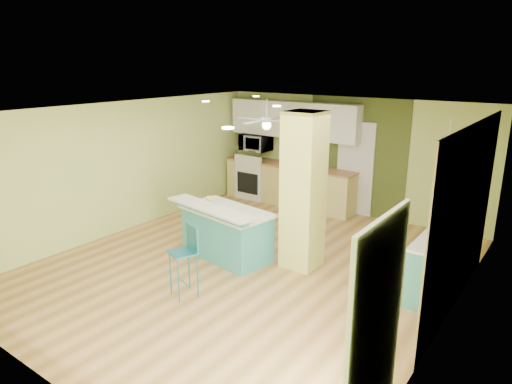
% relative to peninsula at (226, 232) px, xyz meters
% --- Properties ---
extents(floor, '(6.00, 7.00, 0.01)m').
position_rel_peninsula_xyz_m(floor, '(0.55, -0.03, -0.45)').
color(floor, olive).
rests_on(floor, ground).
extents(ceiling, '(6.00, 7.00, 0.01)m').
position_rel_peninsula_xyz_m(ceiling, '(0.55, -0.03, 2.06)').
color(ceiling, white).
rests_on(ceiling, wall_back).
extents(wall_back, '(6.00, 0.01, 2.50)m').
position_rel_peninsula_xyz_m(wall_back, '(0.55, 3.47, 0.80)').
color(wall_back, '#B8CA6C').
rests_on(wall_back, floor).
extents(wall_front, '(6.00, 0.01, 2.50)m').
position_rel_peninsula_xyz_m(wall_front, '(0.55, -3.54, 0.80)').
color(wall_front, '#B8CA6C').
rests_on(wall_front, floor).
extents(wall_left, '(0.01, 7.00, 2.50)m').
position_rel_peninsula_xyz_m(wall_left, '(-2.45, -0.03, 0.80)').
color(wall_left, '#B8CA6C').
rests_on(wall_left, floor).
extents(wall_right, '(0.01, 7.00, 2.50)m').
position_rel_peninsula_xyz_m(wall_right, '(3.56, -0.03, 0.80)').
color(wall_right, '#B8CA6C').
rests_on(wall_right, floor).
extents(wood_panel, '(0.02, 3.40, 2.50)m').
position_rel_peninsula_xyz_m(wood_panel, '(3.54, 0.57, 0.80)').
color(wood_panel, '#9A7A58').
rests_on(wood_panel, floor).
extents(olive_accent, '(2.20, 0.02, 2.50)m').
position_rel_peninsula_xyz_m(olive_accent, '(0.75, 3.46, 0.80)').
color(olive_accent, '#444F1F').
rests_on(olive_accent, floor).
extents(interior_door, '(0.82, 0.05, 2.00)m').
position_rel_peninsula_xyz_m(interior_door, '(0.75, 3.43, 0.55)').
color(interior_door, silver).
rests_on(interior_door, floor).
extents(french_door, '(0.04, 1.08, 2.10)m').
position_rel_peninsula_xyz_m(french_door, '(3.52, -2.33, 0.60)').
color(french_door, white).
rests_on(french_door, floor).
extents(column, '(0.55, 0.55, 2.50)m').
position_rel_peninsula_xyz_m(column, '(1.20, 0.47, 0.80)').
color(column, '#CCCE5F').
rests_on(column, floor).
extents(kitchen_run, '(3.25, 0.63, 0.94)m').
position_rel_peninsula_xyz_m(kitchen_run, '(-0.75, 3.17, 0.02)').
color(kitchen_run, tan).
rests_on(kitchen_run, floor).
extents(stove, '(0.76, 0.66, 1.08)m').
position_rel_peninsula_xyz_m(stove, '(-1.70, 3.16, 0.01)').
color(stove, silver).
rests_on(stove, floor).
extents(upper_cabinets, '(3.20, 0.34, 0.80)m').
position_rel_peninsula_xyz_m(upper_cabinets, '(-0.75, 3.29, 1.50)').
color(upper_cabinets, white).
rests_on(upper_cabinets, wall_back).
extents(microwave, '(0.70, 0.48, 0.39)m').
position_rel_peninsula_xyz_m(microwave, '(-1.70, 3.17, 0.90)').
color(microwave, silver).
rests_on(microwave, wall_back).
extents(ceiling_fan, '(1.41, 1.41, 0.61)m').
position_rel_peninsula_xyz_m(ceiling_fan, '(-0.55, 1.97, 1.63)').
color(ceiling_fan, white).
rests_on(ceiling_fan, ceiling).
extents(pendant_lamp, '(0.14, 0.14, 0.69)m').
position_rel_peninsula_xyz_m(pendant_lamp, '(3.20, 0.72, 1.44)').
color(pendant_lamp, silver).
rests_on(pendant_lamp, ceiling).
extents(wall_decor, '(0.03, 0.90, 0.70)m').
position_rel_peninsula_xyz_m(wall_decor, '(3.52, 0.77, 1.10)').
color(wall_decor, brown).
rests_on(wall_decor, wood_panel).
extents(peninsula, '(1.84, 1.21, 0.97)m').
position_rel_peninsula_xyz_m(peninsula, '(0.00, 0.00, 0.00)').
color(peninsula, teal).
rests_on(peninsula, floor).
extents(bar_stool, '(0.44, 0.44, 1.03)m').
position_rel_peninsula_xyz_m(bar_stool, '(0.41, -1.33, 0.24)').
color(bar_stool, '#1D6E86').
rests_on(bar_stool, floor).
extents(side_counter, '(0.56, 1.33, 0.86)m').
position_rel_peninsula_xyz_m(side_counter, '(3.25, 0.74, -0.02)').
color(side_counter, teal).
rests_on(side_counter, floor).
extents(fruit_bowl, '(0.43, 0.43, 0.08)m').
position_rel_peninsula_xyz_m(fruit_bowl, '(-0.06, 3.09, 0.54)').
color(fruit_bowl, '#321E14').
rests_on(fruit_bowl, kitchen_run).
extents(canister, '(0.13, 0.13, 0.16)m').
position_rel_peninsula_xyz_m(canister, '(-0.35, 0.01, 0.47)').
color(canister, gold).
rests_on(canister, peninsula).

